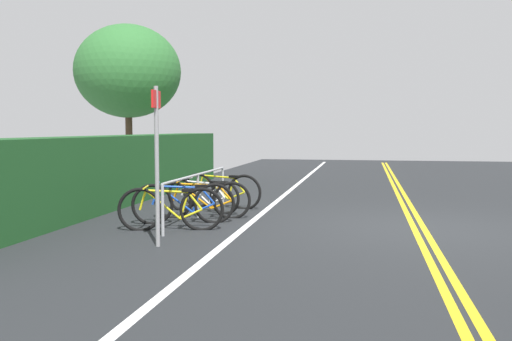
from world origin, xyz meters
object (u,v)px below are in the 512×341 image
at_px(bicycle_1, 184,203).
at_px(tree_mid, 128,72).
at_px(bicycle_2, 203,200).
at_px(bike_rack, 198,184).
at_px(bicycle_4, 221,191).
at_px(sign_post_near, 157,150).
at_px(bicycle_0, 171,209).
at_px(bicycle_3, 203,196).

height_order(bicycle_1, tree_mid, tree_mid).
height_order(bicycle_2, tree_mid, tree_mid).
bearing_deg(bike_rack, bicycle_4, -4.00).
bearing_deg(sign_post_near, bicycle_4, 1.49).
xyz_separation_m(bike_rack, bicycle_0, (-1.33, 0.05, -0.27)).
height_order(bicycle_0, bicycle_1, same).
relative_size(bike_rack, tree_mid, 0.77).
height_order(bicycle_2, sign_post_near, sign_post_near).
bearing_deg(bicycle_0, sign_post_near, -168.87).
relative_size(bicycle_1, sign_post_near, 0.77).
relative_size(bicycle_3, tree_mid, 0.33).
xyz_separation_m(sign_post_near, tree_mid, (9.11, 4.40, 2.05)).
bearing_deg(bicycle_1, tree_mid, 29.94).
xyz_separation_m(bicycle_0, bicycle_2, (1.28, -0.15, -0.01)).
distance_m(bike_rack, bicycle_0, 1.36).
relative_size(bicycle_1, bicycle_4, 0.98).
distance_m(bicycle_4, sign_post_near, 4.03).
distance_m(bicycle_0, tree_mid, 9.41).
bearing_deg(bike_rack, bicycle_3, 8.97).
distance_m(bicycle_2, sign_post_near, 2.71).
xyz_separation_m(bicycle_2, sign_post_near, (-2.51, -0.09, 1.00)).
bearing_deg(bicycle_3, bicycle_4, -17.22).
xyz_separation_m(bicycle_0, bicycle_3, (2.02, 0.06, -0.03)).
bearing_deg(bicycle_3, bicycle_2, -163.84).
distance_m(bicycle_3, bicycle_4, 0.69).
distance_m(bicycle_1, sign_post_near, 2.17).
xyz_separation_m(bike_rack, bicycle_4, (1.34, -0.09, -0.26)).
height_order(bike_rack, bicycle_4, bike_rack).
bearing_deg(bicycle_1, bicycle_4, -4.39).
bearing_deg(bicycle_4, bicycle_2, -179.57).
xyz_separation_m(bicycle_0, bicycle_1, (0.68, 0.01, 0.00)).
bearing_deg(bicycle_2, sign_post_near, -177.92).
bearing_deg(bicycle_0, bicycle_1, 0.99).
xyz_separation_m(bicycle_4, tree_mid, (5.20, 4.30, 3.03)).
height_order(bicycle_2, bicycle_3, bicycle_2).
height_order(bicycle_0, bicycle_2, bicycle_0).
relative_size(bicycle_1, bicycle_3, 1.07).
bearing_deg(bicycle_1, bicycle_2, -15.25).
relative_size(bike_rack, bicycle_1, 2.17).
bearing_deg(bike_rack, sign_post_near, -175.63).
relative_size(bicycle_0, bicycle_3, 1.05).
xyz_separation_m(bike_rack, bicycle_3, (0.69, 0.11, -0.29)).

